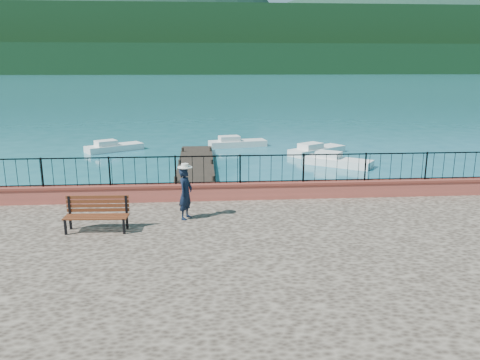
{
  "coord_description": "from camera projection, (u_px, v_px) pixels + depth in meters",
  "views": [
    {
      "loc": [
        -1.52,
        -11.88,
        5.74
      ],
      "look_at": [
        -0.44,
        2.0,
        2.3
      ],
      "focal_mm": 35.0,
      "sensor_mm": 36.0,
      "label": 1
    }
  ],
  "objects": [
    {
      "name": "person",
      "position": [
        186.0,
        193.0,
        14.01
      ],
      "size": [
        0.57,
        0.68,
        1.58
      ],
      "primitive_type": "imported",
      "rotation": [
        0.0,
        0.0,
        1.17
      ],
      "color": "black",
      "rests_on": "promenade"
    },
    {
      "name": "dock",
      "position": [
        195.0,
        175.0,
        24.42
      ],
      "size": [
        2.0,
        16.0,
        0.3
      ],
      "primitive_type": "cube",
      "color": "#2D231C",
      "rests_on": "ground"
    },
    {
      "name": "hat",
      "position": [
        185.0,
        166.0,
        13.8
      ],
      "size": [
        0.44,
        0.44,
        0.12
      ],
      "primitive_type": "cylinder",
      "color": "silver",
      "rests_on": "person"
    },
    {
      "name": "parapet",
      "position": [
        249.0,
        191.0,
        16.22
      ],
      "size": [
        28.0,
        0.46,
        0.58
      ],
      "primitive_type": "cube",
      "color": "#B64E41",
      "rests_on": "promenade"
    },
    {
      "name": "boat_3",
      "position": [
        114.0,
        145.0,
        31.94
      ],
      "size": [
        3.92,
        3.12,
        0.8
      ],
      "primitive_type": "cube",
      "rotation": [
        0.0,
        0.0,
        0.56
      ],
      "color": "silver",
      "rests_on": "ground"
    },
    {
      "name": "foothills",
      "position": [
        204.0,
        43.0,
        356.13
      ],
      "size": [
        900.0,
        120.0,
        44.0
      ],
      "primitive_type": "cube",
      "color": "black",
      "rests_on": "ground"
    },
    {
      "name": "boat_1",
      "position": [
        338.0,
        159.0,
        27.26
      ],
      "size": [
        3.93,
        3.35,
        0.8
      ],
      "primitive_type": "cube",
      "rotation": [
        0.0,
        0.0,
        -0.63
      ],
      "color": "white",
      "rests_on": "ground"
    },
    {
      "name": "boat_4",
      "position": [
        238.0,
        141.0,
        33.72
      ],
      "size": [
        4.26,
        2.05,
        0.8
      ],
      "primitive_type": "cube",
      "rotation": [
        0.0,
        0.0,
        0.19
      ],
      "color": "silver",
      "rests_on": "ground"
    },
    {
      "name": "companion_hill",
      "position": [
        384.0,
        70.0,
        571.67
      ],
      "size": [
        448.0,
        384.0,
        180.0
      ],
      "primitive_type": "ellipsoid",
      "color": "#142D23",
      "rests_on": "ground"
    },
    {
      "name": "park_bench",
      "position": [
        97.0,
        221.0,
        13.05
      ],
      "size": [
        1.77,
        0.65,
        0.97
      ],
      "rotation": [
        0.0,
        0.0,
        -0.04
      ],
      "color": "black",
      "rests_on": "promenade"
    },
    {
      "name": "railing",
      "position": [
        249.0,
        169.0,
        16.03
      ],
      "size": [
        27.0,
        0.05,
        0.95
      ],
      "primitive_type": "cube",
      "color": "black",
      "rests_on": "parapet"
    },
    {
      "name": "ground",
      "position": [
        261.0,
        277.0,
        12.99
      ],
      "size": [
        2000.0,
        2000.0,
        0.0
      ],
      "primitive_type": "plane",
      "color": "#19596B",
      "rests_on": "ground"
    },
    {
      "name": "far_forest",
      "position": [
        205.0,
        59.0,
        301.18
      ],
      "size": [
        900.0,
        60.0,
        18.0
      ],
      "primitive_type": "cube",
      "color": "black",
      "rests_on": "ground"
    },
    {
      "name": "boat_2",
      "position": [
        317.0,
        148.0,
        30.87
      ],
      "size": [
        4.22,
        3.42,
        0.8
      ],
      "primitive_type": "cube",
      "rotation": [
        0.0,
        0.0,
        0.59
      ],
      "color": "silver",
      "rests_on": "ground"
    }
  ]
}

